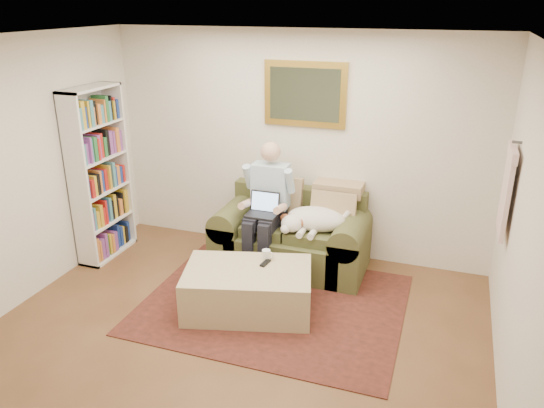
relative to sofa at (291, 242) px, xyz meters
The scene contains 12 objects.
room_shell 1.96m from the sofa, 92.88° to the right, with size 4.51×5.00×2.61m.
rug 0.92m from the sofa, 84.10° to the right, with size 2.55×2.04×0.01m, color black.
sofa is the anchor object (origin of this frame).
seated_man 0.52m from the sofa, 148.55° to the right, with size 0.56×0.80×1.44m, color #8CB7D8, non-canonical shape.
laptop 0.57m from the sofa, 138.98° to the right, with size 0.33×0.26×0.24m.
sleeping_dog 0.48m from the sofa, 15.74° to the right, with size 0.70×0.44×0.26m, color white, non-canonical shape.
ottoman 1.06m from the sofa, 96.28° to the right, with size 1.22×0.78×0.44m, color #C4B383.
coffee_mug 0.80m from the sofa, 91.64° to the right, with size 0.08×0.08×0.10m, color white.
tv_remote 0.89m from the sofa, 89.68° to the right, with size 0.05×0.15×0.02m, color black.
bookshelf 2.34m from the sofa, 168.77° to the right, with size 0.28×0.80×2.00m, color white, non-canonical shape.
wall_mirror 1.66m from the sofa, 90.00° to the left, with size 0.94×0.04×0.72m.
hanging_shirt 2.39m from the sofa, 11.64° to the right, with size 0.06×0.52×0.90m, color beige, non-canonical shape.
Camera 1 is at (1.69, -3.22, 2.88)m, focal length 35.00 mm.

